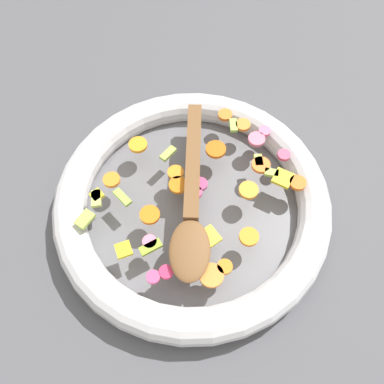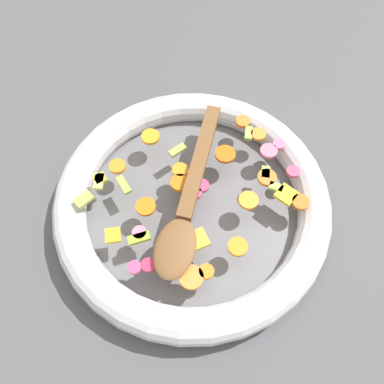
# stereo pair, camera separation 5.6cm
# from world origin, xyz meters

# --- Properties ---
(ground_plane) EXTENTS (4.00, 4.00, 0.00)m
(ground_plane) POSITION_xyz_m (0.00, 0.00, 0.00)
(ground_plane) COLOR #4C4C51
(skillet) EXTENTS (0.43, 0.43, 0.05)m
(skillet) POSITION_xyz_m (0.00, 0.00, 0.02)
(skillet) COLOR slate
(skillet) RESTS_ON ground_plane
(chopped_vegetables) EXTENTS (0.29, 0.32, 0.01)m
(chopped_vegetables) POSITION_xyz_m (-0.01, -0.01, 0.05)
(chopped_vegetables) COLOR orange
(chopped_vegetables) RESTS_ON skillet
(wooden_spoon) EXTENTS (0.16, 0.29, 0.01)m
(wooden_spoon) POSITION_xyz_m (-0.01, 0.02, 0.06)
(wooden_spoon) COLOR brown
(wooden_spoon) RESTS_ON chopped_vegetables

